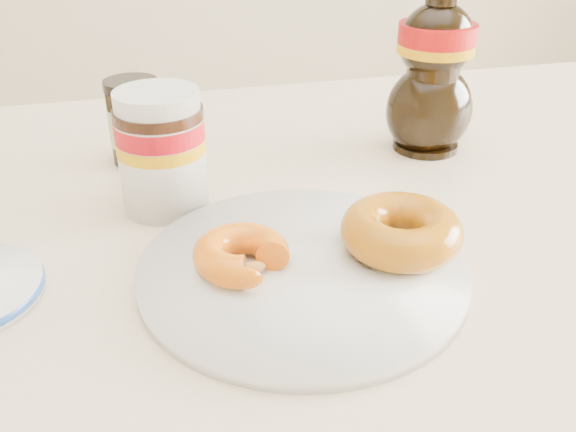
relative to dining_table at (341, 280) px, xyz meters
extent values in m
cube|color=beige|center=(0.00, 0.00, 0.06)|extent=(1.40, 0.90, 0.04)
cylinder|color=#C6B28C|center=(0.62, 0.37, -0.31)|extent=(0.06, 0.06, 0.71)
cylinder|color=white|center=(-0.07, -0.10, 0.09)|extent=(0.29, 0.29, 0.01)
torus|color=white|center=(-0.07, -0.10, 0.09)|extent=(0.29, 0.29, 0.01)
torus|color=#FA5A0E|center=(-0.13, -0.10, 0.11)|extent=(0.10, 0.10, 0.03)
torus|color=#9D5D0A|center=(0.02, -0.10, 0.12)|extent=(0.12, 0.12, 0.04)
cylinder|color=white|center=(-0.18, 0.06, 0.14)|extent=(0.09, 0.09, 0.11)
cylinder|color=maroon|center=(-0.18, 0.06, 0.17)|extent=(0.09, 0.09, 0.02)
cylinder|color=#D89905|center=(-0.18, 0.06, 0.15)|extent=(0.09, 0.09, 0.01)
cylinder|color=black|center=(-0.18, 0.06, 0.19)|extent=(0.09, 0.09, 0.01)
cylinder|color=white|center=(-0.18, 0.06, 0.20)|extent=(0.09, 0.09, 0.02)
cylinder|color=black|center=(-0.20, 0.20, 0.13)|extent=(0.06, 0.06, 0.09)
cylinder|color=beige|center=(-0.20, 0.20, 0.13)|extent=(0.06, 0.06, 0.05)
cylinder|color=black|center=(-0.20, 0.20, 0.18)|extent=(0.06, 0.06, 0.01)
camera|label=1|loc=(-0.20, -0.56, 0.41)|focal=40.00mm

